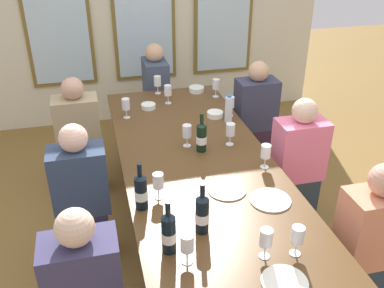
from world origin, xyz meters
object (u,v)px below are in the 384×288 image
at_px(wine_bottle_3, 202,214).
at_px(seated_person_5, 297,167).
at_px(white_plate_2, 270,200).
at_px(seated_person_4, 82,200).
at_px(wine_bottle_0, 141,191).
at_px(wine_bottle_2, 202,137).
at_px(wine_glass_11, 230,131).
at_px(tasting_bowl_0, 196,89).
at_px(wine_glass_9, 216,85).
at_px(wine_glass_4, 230,103).
at_px(wine_glass_8, 187,132).
at_px(wine_bottle_1, 169,233).
at_px(wine_glass_6, 266,238).
at_px(tasting_bowl_2, 215,114).
at_px(white_plate_0, 227,190).
at_px(wine_glass_5, 297,236).
at_px(seated_person_1, 368,248).
at_px(wine_glass_10, 126,105).
at_px(seated_person_2, 80,141).
at_px(wine_glass_3, 157,81).
at_px(water_bottle, 229,109).
at_px(dining_table, 196,166).
at_px(wine_glass_0, 158,181).
at_px(wine_glass_7, 266,152).
at_px(wine_glass_2, 167,91).
at_px(wine_glass_1, 187,244).
at_px(seated_person_3, 255,120).
at_px(seated_person_6, 156,97).
at_px(tasting_bowl_1, 148,106).
at_px(white_plate_1, 285,282).

xyz_separation_m(wine_bottle_3, seated_person_5, (1.00, 0.80, -0.33)).
height_order(white_plate_2, seated_person_4, seated_person_4).
xyz_separation_m(wine_bottle_0, wine_bottle_2, (0.53, 0.58, -0.00)).
xyz_separation_m(wine_glass_11, seated_person_5, (0.53, -0.12, -0.33)).
bearing_deg(tasting_bowl_0, wine_glass_9, -48.44).
bearing_deg(wine_glass_4, wine_glass_8, -137.95).
relative_size(wine_bottle_1, wine_glass_6, 1.81).
xyz_separation_m(white_plate_2, tasting_bowl_2, (0.02, 1.25, 0.02)).
distance_m(white_plate_0, wine_glass_5, 0.66).
height_order(white_plate_2, seated_person_5, seated_person_5).
bearing_deg(seated_person_1, wine_glass_10, 125.31).
relative_size(wine_bottle_2, seated_person_2, 0.27).
bearing_deg(wine_glass_9, wine_glass_10, -163.14).
bearing_deg(wine_glass_3, wine_bottle_3, -93.29).
xyz_separation_m(wine_bottle_1, water_bottle, (0.79, 1.42, -0.01)).
bearing_deg(wine_bottle_3, wine_glass_6, -46.19).
xyz_separation_m(wine_glass_5, wine_glass_6, (-0.16, 0.02, 0.00)).
height_order(wine_bottle_0, wine_bottle_2, wine_bottle_0).
height_order(wine_glass_4, wine_glass_5, same).
relative_size(seated_person_4, seated_person_5, 1.00).
relative_size(dining_table, wine_glass_0, 15.92).
bearing_deg(white_plate_2, wine_glass_7, 72.76).
bearing_deg(white_plate_0, wine_bottle_1, -135.81).
xyz_separation_m(white_plate_0, wine_glass_5, (0.17, -0.63, 0.11)).
distance_m(wine_glass_0, wine_glass_9, 1.70).
bearing_deg(wine_glass_4, wine_glass_2, 139.65).
height_order(wine_glass_1, wine_glass_7, same).
bearing_deg(wine_glass_8, water_bottle, 37.03).
bearing_deg(tasting_bowl_2, wine_glass_7, -83.80).
bearing_deg(wine_glass_0, seated_person_3, 48.64).
relative_size(wine_bottle_1, seated_person_6, 0.28).
xyz_separation_m(wine_bottle_2, seated_person_3, (0.76, 0.82, -0.33)).
xyz_separation_m(wine_bottle_3, tasting_bowl_2, (0.50, 1.43, -0.10)).
relative_size(wine_glass_10, seated_person_1, 0.16).
bearing_deg(wine_glass_5, wine_glass_0, 132.29).
bearing_deg(tasting_bowl_0, wine_bottle_2, -102.77).
xyz_separation_m(wine_bottle_2, wine_glass_1, (-0.37, -1.09, 0.01)).
xyz_separation_m(wine_glass_0, wine_glass_11, (0.65, 0.55, -0.00)).
xyz_separation_m(wine_bottle_0, wine_glass_4, (0.93, 1.12, 0.00)).
relative_size(seated_person_1, seated_person_4, 1.00).
bearing_deg(tasting_bowl_1, wine_glass_7, -62.29).
relative_size(wine_glass_5, seated_person_4, 0.16).
bearing_deg(wine_glass_3, wine_glass_8, -88.50).
bearing_deg(white_plate_1, seated_person_3, 71.81).
bearing_deg(tasting_bowl_0, wine_glass_7, -85.92).
height_order(tasting_bowl_0, wine_glass_4, wine_glass_4).
bearing_deg(wine_bottle_1, water_bottle, 60.76).
distance_m(tasting_bowl_0, wine_glass_10, 0.86).
height_order(tasting_bowl_2, wine_glass_1, wine_glass_1).
xyz_separation_m(wine_glass_0, wine_glass_7, (0.78, 0.18, 0.00)).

